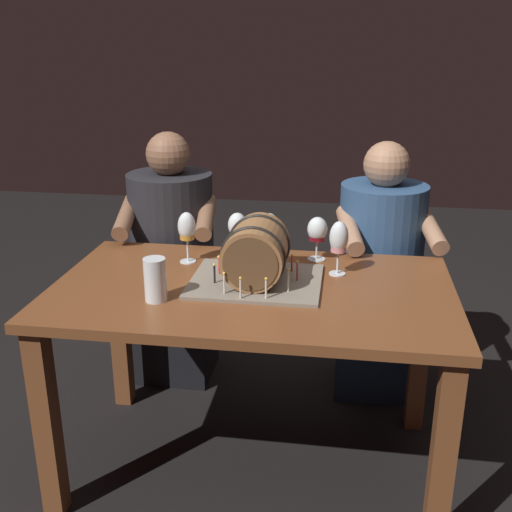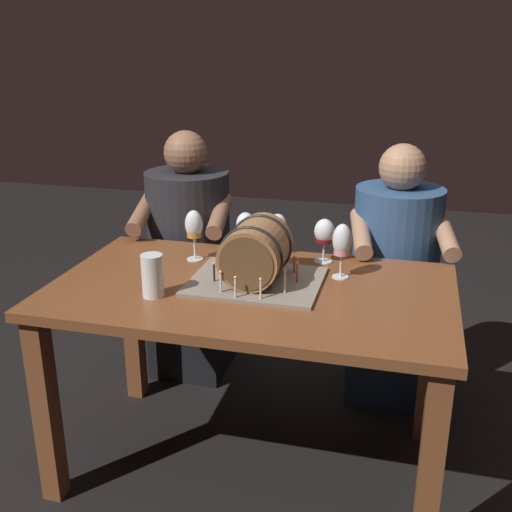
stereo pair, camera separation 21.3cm
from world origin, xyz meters
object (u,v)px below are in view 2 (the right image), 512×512
Objects in this scene: dining_table at (251,316)px; wine_glass_rose at (342,243)px; person_seated_left at (190,262)px; barrel_cake at (256,256)px; wine_glass_white at (278,227)px; wine_glass_empty at (246,225)px; wine_glass_amber at (194,227)px; person_seated_right at (393,284)px; wine_glass_red at (324,233)px; beer_pint at (153,277)px.

wine_glass_rose is at bearing 29.28° from dining_table.
wine_glass_rose is 0.94m from person_seated_left.
barrel_cake is 0.32m from wine_glass_white.
person_seated_left is at bearing 126.49° from dining_table.
wine_glass_empty is at bearing 158.32° from wine_glass_rose.
wine_glass_empty is 0.15× the size of person_seated_left.
barrel_cake is 0.34m from wine_glass_amber.
person_seated_right is (0.75, 0.42, -0.32)m from wine_glass_amber.
wine_glass_empty is 0.73m from person_seated_right.
person_seated_left is 1.02× the size of person_seated_right.
wine_glass_white is (0.01, 0.32, 0.01)m from barrel_cake.
wine_glass_white is at bearing -30.14° from person_seated_left.
barrel_cake reaches higher than wine_glass_red.
wine_glass_white is 0.33m from wine_glass_amber.
person_seated_right is at bearing -0.01° from person_seated_left.
person_seated_left is at bearing 113.70° from wine_glass_amber.
beer_pint is (-0.31, -0.52, -0.04)m from wine_glass_white.
wine_glass_rose reaches higher than wine_glass_amber.
wine_glass_white is 1.14× the size of beer_pint.
wine_glass_red and wine_glass_empty have the same top height.
person_seated_left is at bearing 128.57° from barrel_cake.
wine_glass_white is 0.14× the size of person_seated_right.
person_seated_left reaches higher than wine_glass_red.
wine_glass_amber is at bearing 149.20° from barrel_cake.
barrel_cake is at bearing -125.89° from wine_glass_red.
wine_glass_red is 0.20m from wine_glass_white.
wine_glass_white is at bearing 59.18° from beer_pint.
beer_pint is 0.13× the size of person_seated_right.
wine_glass_red is at bearing -2.31° from wine_glass_empty.
beer_pint is (-0.01, -0.37, -0.06)m from wine_glass_amber.
person_seated_right is at bearing 46.22° from beer_pint.
person_seated_right is (0.18, 0.47, -0.32)m from wine_glass_rose.
wine_glass_red is 1.04× the size of wine_glass_white.
person_seated_left is (-0.17, 0.80, -0.25)m from beer_pint.
wine_glass_white is 0.61m from person_seated_right.
barrel_cake is at bearing 76.69° from dining_table.
barrel_cake is (0.01, 0.04, 0.22)m from dining_table.
dining_table is at bearing -92.30° from wine_glass_white.
wine_glass_red is 0.69m from beer_pint.
wine_glass_amber reaches higher than wine_glass_red.
wine_glass_white is 0.83× the size of wine_glass_rose.
dining_table is 8.12× the size of wine_glass_red.
wine_glass_empty is 1.18× the size of beer_pint.
beer_pint is (-0.58, -0.33, -0.06)m from wine_glass_rose.
barrel_cake reaches higher than wine_glass_empty.
wine_glass_empty is (-0.11, 0.32, 0.23)m from dining_table.
wine_glass_red reaches higher than wine_glass_white.
wine_glass_rose is (0.28, 0.13, 0.03)m from barrel_cake.
wine_glass_red is at bearing 11.50° from wine_glass_amber.
wine_glass_rose is 0.60m from person_seated_right.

